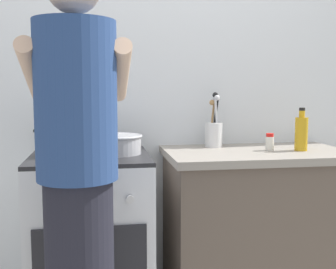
% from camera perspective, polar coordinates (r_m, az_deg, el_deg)
% --- Properties ---
extents(back_wall, '(3.20, 0.10, 2.50)m').
position_cam_1_polar(back_wall, '(2.57, 1.93, 6.51)').
color(back_wall, silver).
rests_on(back_wall, ground).
extents(countertop, '(1.00, 0.60, 0.90)m').
position_cam_1_polar(countertop, '(2.46, 11.72, -12.49)').
color(countertop, brown).
rests_on(countertop, ground).
extents(stove_range, '(0.60, 0.62, 0.90)m').
position_cam_1_polar(stove_range, '(2.31, -10.26, -13.81)').
color(stove_range, silver).
rests_on(stove_range, ground).
extents(pot, '(0.27, 0.20, 0.13)m').
position_cam_1_polar(pot, '(2.20, -14.17, -1.03)').
color(pot, '#B2B2B7').
rests_on(pot, stove_range).
extents(mixing_bowl, '(0.26, 0.26, 0.10)m').
position_cam_1_polar(mixing_bowl, '(2.20, -6.85, -1.21)').
color(mixing_bowl, '#B7B7BC').
rests_on(mixing_bowl, stove_range).
extents(utensil_crock, '(0.10, 0.10, 0.32)m').
position_cam_1_polar(utensil_crock, '(2.46, 6.20, 0.48)').
color(utensil_crock, silver).
rests_on(utensil_crock, countertop).
extents(spice_bottle, '(0.04, 0.04, 0.09)m').
position_cam_1_polar(spice_bottle, '(2.37, 13.56, -1.02)').
color(spice_bottle, silver).
rests_on(spice_bottle, countertop).
extents(oil_bottle, '(0.07, 0.07, 0.23)m').
position_cam_1_polar(oil_bottle, '(2.40, 17.54, 0.21)').
color(oil_bottle, gold).
rests_on(oil_bottle, countertop).
extents(person, '(0.41, 0.50, 1.70)m').
position_cam_1_polar(person, '(1.63, -12.01, -7.24)').
color(person, black).
rests_on(person, ground).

